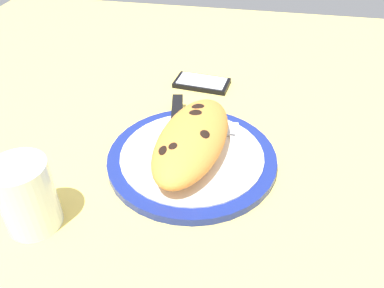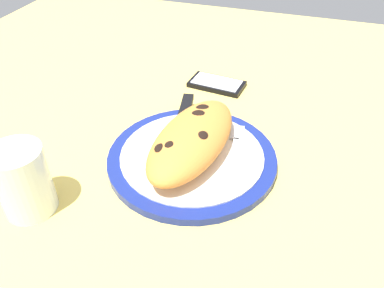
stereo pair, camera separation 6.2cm
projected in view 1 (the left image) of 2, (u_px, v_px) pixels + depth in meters
ground_plane at (192, 168)px, 65.36cm from camera, size 150.00×150.00×3.00cm
plate at (192, 158)px, 63.94cm from camera, size 27.78×27.78×1.67cm
calzone at (189, 141)px, 61.29cm from camera, size 24.38×13.06×5.81cm
fork at (233, 145)px, 64.86cm from camera, size 16.08×3.36×0.40cm
knife at (176, 122)px, 69.57cm from camera, size 24.69×6.44×1.20cm
smartphone at (202, 83)px, 84.18cm from camera, size 7.44×12.22×1.16cm
water_glass at (28, 200)px, 51.41cm from camera, size 7.40×7.40×10.44cm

